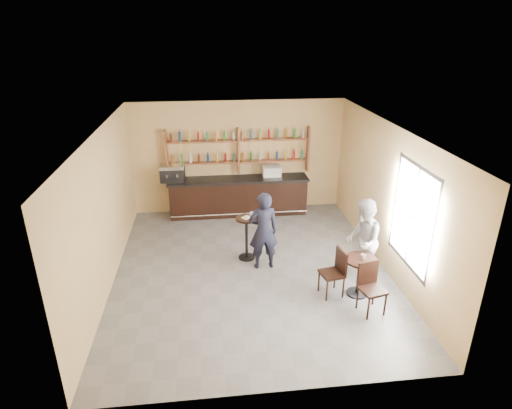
{
  "coord_description": "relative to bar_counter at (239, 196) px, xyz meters",
  "views": [
    {
      "loc": [
        -0.86,
        -8.25,
        5.11
      ],
      "look_at": [
        0.2,
        0.8,
        1.25
      ],
      "focal_mm": 30.0,
      "sensor_mm": 36.0,
      "label": 1
    }
  ],
  "objects": [
    {
      "name": "cafe_table",
      "position": [
        2.09,
        -4.33,
        -0.13
      ],
      "size": [
        0.78,
        0.78,
        0.82
      ],
      "primitive_type": null,
      "rotation": [
        0.0,
        0.0,
        -0.24
      ],
      "color": "black",
      "rests_on": "floor"
    },
    {
      "name": "bar_counter",
      "position": [
        0.0,
        0.0,
        0.0
      ],
      "size": [
        3.97,
        0.77,
        1.07
      ],
      "primitive_type": null,
      "color": "black",
      "rests_on": "floor"
    },
    {
      "name": "wall_left",
      "position": [
        -2.97,
        -3.15,
        1.06
      ],
      "size": [
        0.0,
        7.0,
        7.0
      ],
      "primitive_type": "plane",
      "rotation": [
        1.57,
        0.0,
        1.57
      ],
      "color": "tan",
      "rests_on": "floor"
    },
    {
      "name": "espresso_machine",
      "position": [
        -1.82,
        0.0,
        0.77
      ],
      "size": [
        0.68,
        0.47,
        0.46
      ],
      "primitive_type": null,
      "rotation": [
        0.0,
        0.0,
        -0.08
      ],
      "color": "black",
      "rests_on": "bar_counter"
    },
    {
      "name": "ceiling",
      "position": [
        0.03,
        -3.15,
        2.66
      ],
      "size": [
        7.0,
        7.0,
        0.0
      ],
      "primitive_type": "plane",
      "rotation": [
        3.14,
        0.0,
        0.0
      ],
      "color": "white",
      "rests_on": "wall_back"
    },
    {
      "name": "liquor_bottles",
      "position": [
        0.03,
        0.22,
        1.44
      ],
      "size": [
        3.68,
        0.1,
        1.0
      ],
      "primitive_type": null,
      "color": "#8C5919",
      "rests_on": "shelf_unit"
    },
    {
      "name": "shelf_unit",
      "position": [
        0.03,
        0.22,
        1.27
      ],
      "size": [
        4.0,
        0.26,
        1.4
      ],
      "primitive_type": null,
      "color": "brown",
      "rests_on": "wall_back"
    },
    {
      "name": "patron_second",
      "position": [
        2.32,
        -3.76,
        0.38
      ],
      "size": [
        0.92,
        1.05,
        1.83
      ],
      "primitive_type": "imported",
      "rotation": [
        0.0,
        0.0,
        -1.86
      ],
      "color": "#96959A",
      "rests_on": "floor"
    },
    {
      "name": "floor",
      "position": [
        0.03,
        -3.15,
        -0.54
      ],
      "size": [
        7.0,
        7.0,
        0.0
      ],
      "primitive_type": "plane",
      "color": "slate",
      "rests_on": "ground"
    },
    {
      "name": "wall_front",
      "position": [
        0.03,
        -6.65,
        1.06
      ],
      "size": [
        7.0,
        0.0,
        7.0
      ],
      "primitive_type": "plane",
      "rotation": [
        -1.57,
        0.0,
        0.0
      ],
      "color": "tan",
      "rests_on": "floor"
    },
    {
      "name": "pastry_case",
      "position": [
        0.95,
        0.0,
        0.7
      ],
      "size": [
        0.53,
        0.42,
        0.32
      ],
      "primitive_type": null,
      "rotation": [
        0.0,
        0.0,
        0.01
      ],
      "color": "silver",
      "rests_on": "bar_counter"
    },
    {
      "name": "chair_west",
      "position": [
        1.54,
        -4.28,
        -0.04
      ],
      "size": [
        0.5,
        0.5,
        0.99
      ],
      "primitive_type": null,
      "rotation": [
        0.0,
        0.0,
        -1.38
      ],
      "color": "black",
      "rests_on": "floor"
    },
    {
      "name": "wall_back",
      "position": [
        0.03,
        0.35,
        1.06
      ],
      "size": [
        7.0,
        0.0,
        7.0
      ],
      "primitive_type": "plane",
      "rotation": [
        1.57,
        0.0,
        0.0
      ],
      "color": "tan",
      "rests_on": "floor"
    },
    {
      "name": "cup_cafe",
      "position": [
        2.14,
        -4.33,
        0.33
      ],
      "size": [
        0.12,
        0.12,
        0.09
      ],
      "primitive_type": "imported",
      "rotation": [
        0.0,
        0.0,
        -0.29
      ],
      "color": "white",
      "rests_on": "cafe_table"
    },
    {
      "name": "man_main",
      "position": [
        0.32,
        -3.05,
        0.37
      ],
      "size": [
        0.69,
        0.47,
        1.81
      ],
      "primitive_type": "imported",
      "rotation": [
        0.0,
        0.0,
        3.2
      ],
      "color": "black",
      "rests_on": "floor"
    },
    {
      "name": "chair_south",
      "position": [
        2.14,
        -4.93,
        -0.04
      ],
      "size": [
        0.52,
        0.52,
        1.0
      ],
      "primitive_type": null,
      "rotation": [
        0.0,
        0.0,
        0.24
      ],
      "color": "black",
      "rests_on": "floor"
    },
    {
      "name": "window_pane",
      "position": [
        3.03,
        -4.35,
        1.16
      ],
      "size": [
        0.0,
        2.0,
        2.0
      ],
      "primitive_type": "plane",
      "rotation": [
        1.57,
        0.0,
        -1.57
      ],
      "color": "white",
      "rests_on": "wall_right"
    },
    {
      "name": "napkin",
      "position": [
        -0.02,
        -2.61,
        0.51
      ],
      "size": [
        0.24,
        0.24,
        0.0
      ],
      "primitive_type": "cube",
      "rotation": [
        0.0,
        0.0,
        0.59
      ],
      "color": "white",
      "rests_on": "pedestal_table"
    },
    {
      "name": "window_frame",
      "position": [
        3.02,
        -4.35,
        1.16
      ],
      "size": [
        0.04,
        1.7,
        2.1
      ],
      "primitive_type": null,
      "color": "black",
      "rests_on": "wall_right"
    },
    {
      "name": "wall_right",
      "position": [
        3.03,
        -3.15,
        1.06
      ],
      "size": [
        0.0,
        7.0,
        7.0
      ],
      "primitive_type": "plane",
      "rotation": [
        1.57,
        0.0,
        -1.57
      ],
      "color": "tan",
      "rests_on": "floor"
    },
    {
      "name": "cup_pedestal",
      "position": [
        0.12,
        -2.51,
        0.55
      ],
      "size": [
        0.11,
        0.11,
        0.09
      ],
      "primitive_type": "imported",
      "rotation": [
        0.0,
        0.0,
        -0.0
      ],
      "color": "white",
      "rests_on": "pedestal_table"
    },
    {
      "name": "pedestal_table",
      "position": [
        -0.02,
        -2.61,
        -0.02
      ],
      "size": [
        0.65,
        0.65,
        1.04
      ],
      "primitive_type": null,
      "rotation": [
        0.0,
        0.0,
        -0.37
      ],
      "color": "black",
      "rests_on": "floor"
    },
    {
      "name": "donut",
      "position": [
        -0.01,
        -2.62,
        0.53
      ],
      "size": [
        0.15,
        0.15,
        0.05
      ],
      "primitive_type": "torus",
      "rotation": [
        0.0,
        0.0,
        0.18
      ],
      "color": "#C67C48",
      "rests_on": "napkin"
    }
  ]
}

